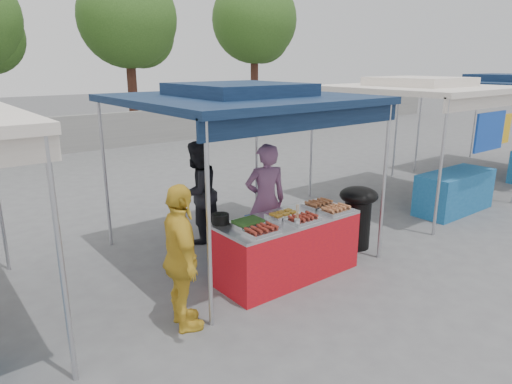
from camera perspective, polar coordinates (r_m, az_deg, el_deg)
ground_plane at (r=6.52m, az=3.31°, el=-10.06°), size 80.00×80.00×0.00m
back_wall at (r=16.03m, az=-23.78°, el=6.46°), size 40.00×0.25×1.20m
main_canopy at (r=6.64m, az=-2.01°, el=11.72°), size 3.20×3.20×2.57m
neighbor_stall_right at (r=9.84m, az=21.39°, el=7.50°), size 3.20×3.20×2.57m
tree_2 at (r=18.81m, az=-15.37°, el=19.71°), size 3.68×3.64×6.26m
tree_3 at (r=22.46m, az=0.03°, el=20.25°), size 3.88×3.88×6.67m
vendor_table at (r=6.28m, az=3.97°, el=-6.87°), size 2.00×0.80×0.85m
food_tray_fl at (r=5.55m, az=0.72°, el=-4.86°), size 0.42×0.30×0.07m
food_tray_fm at (r=5.98m, az=5.87°, el=-3.40°), size 0.42×0.30×0.07m
food_tray_fr at (r=6.41m, az=9.92°, el=-2.23°), size 0.42×0.30×0.07m
food_tray_bl at (r=5.82m, az=-0.98°, el=-3.87°), size 0.42×0.30×0.07m
food_tray_bm at (r=6.15m, az=3.40°, el=-2.81°), size 0.42×0.30×0.07m
food_tray_br at (r=6.62m, az=7.80°, el=-1.53°), size 0.42×0.30×0.07m
cooking_pot at (r=5.88m, az=-4.45°, el=-3.38°), size 0.22×0.22×0.13m
skewer_cup at (r=5.82m, az=5.16°, el=-3.81°), size 0.07×0.07×0.09m
wok_burner at (r=7.34m, az=12.61°, el=-2.42°), size 0.60×0.60×1.00m
crate_left at (r=6.66m, az=-3.18°, el=-8.03°), size 0.51×0.36×0.31m
crate_right at (r=7.01m, az=1.26°, el=-6.65°), size 0.54×0.38×0.33m
crate_stacked at (r=6.90m, az=1.28°, el=-4.16°), size 0.54×0.38×0.32m
vendor_woman at (r=6.80m, az=1.21°, el=-1.11°), size 0.74×0.61×1.73m
helper_man at (r=7.41m, az=-7.33°, el=-0.02°), size 0.96×0.84×1.67m
customer_person at (r=5.00m, az=-9.29°, el=-8.23°), size 0.64×1.04×1.65m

